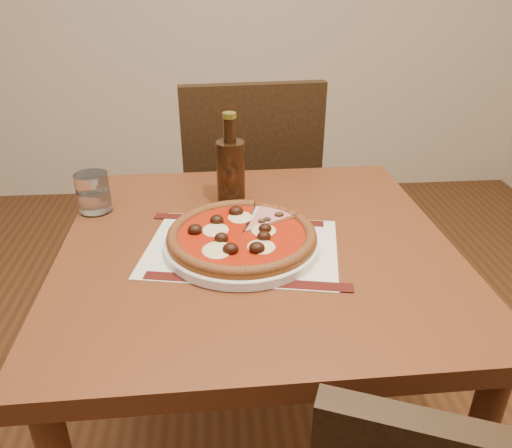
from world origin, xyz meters
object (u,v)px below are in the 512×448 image
at_px(water_glass, 93,193).
at_px(bottle, 231,170).
at_px(plate, 242,244).
at_px(pizza, 242,235).
at_px(chair_far, 249,193).
at_px(table, 257,282).

bearing_deg(water_glass, bottle, 2.09).
xyz_separation_m(plate, pizza, (-0.00, -0.00, 0.02)).
bearing_deg(pizza, chair_far, 85.18).
distance_m(chair_far, bottle, 0.61).
distance_m(chair_far, water_glass, 0.71).
bearing_deg(plate, table, 39.20).
bearing_deg(water_glass, pizza, -31.34).
distance_m(plate, water_glass, 0.39).
height_order(chair_far, bottle, bottle).
bearing_deg(bottle, water_glass, -177.91).
distance_m(table, chair_far, 0.72).
distance_m(pizza, bottle, 0.22).
distance_m(table, plate, 0.12).
bearing_deg(plate, pizza, -125.89).
bearing_deg(water_glass, table, -25.66).
bearing_deg(pizza, water_glass, 148.66).
bearing_deg(chair_far, pizza, 80.80).
relative_size(pizza, water_glass, 3.27).
bearing_deg(water_glass, plate, -31.27).
bearing_deg(chair_far, table, 83.24).
xyz_separation_m(plate, water_glass, (-0.33, 0.20, 0.03)).
bearing_deg(bottle, table, -76.25).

